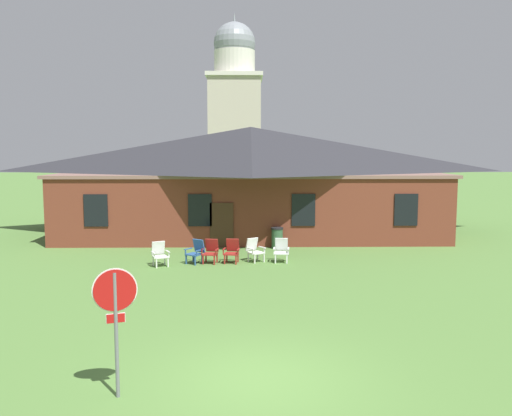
% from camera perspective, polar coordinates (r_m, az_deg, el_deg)
% --- Properties ---
extents(ground_plane, '(200.00, 200.00, 0.00)m').
position_cam_1_polar(ground_plane, '(10.85, 0.34, -18.23)').
color(ground_plane, '#517A38').
extents(brick_building, '(19.98, 10.40, 5.81)m').
position_cam_1_polar(brick_building, '(29.11, -0.57, 3.24)').
color(brick_building, brown).
rests_on(brick_building, ground).
extents(dome_tower, '(5.18, 5.18, 17.27)m').
position_cam_1_polar(dome_tower, '(50.03, -2.33, 10.07)').
color(dome_tower, '#BCB29E').
rests_on(dome_tower, ground).
extents(stop_sign, '(0.77, 0.28, 2.41)m').
position_cam_1_polar(stop_sign, '(9.90, -15.10, -10.39)').
color(stop_sign, slate).
rests_on(stop_sign, ground).
extents(lawn_chair_by_porch, '(0.80, 0.84, 0.96)m').
position_cam_1_polar(lawn_chair_by_porch, '(20.86, -10.49, -4.89)').
color(lawn_chair_by_porch, silver).
rests_on(lawn_chair_by_porch, ground).
extents(lawn_chair_near_door, '(0.85, 0.87, 0.96)m').
position_cam_1_polar(lawn_chair_near_door, '(21.12, -6.56, -4.69)').
color(lawn_chair_near_door, '#2D5693').
rests_on(lawn_chair_near_door, ground).
extents(lawn_chair_left_end, '(0.72, 0.76, 0.96)m').
position_cam_1_polar(lawn_chair_left_end, '(21.14, -4.96, -4.66)').
color(lawn_chair_left_end, maroon).
rests_on(lawn_chair_left_end, ground).
extents(lawn_chair_middle, '(0.71, 0.74, 0.96)m').
position_cam_1_polar(lawn_chair_middle, '(21.13, -2.65, -4.65)').
color(lawn_chair_middle, maroon).
rests_on(lawn_chair_middle, ground).
extents(lawn_chair_right_end, '(0.85, 0.87, 0.96)m').
position_cam_1_polar(lawn_chair_right_end, '(21.32, -0.18, -4.55)').
color(lawn_chair_right_end, silver).
rests_on(lawn_chair_right_end, ground).
extents(lawn_chair_far_side, '(0.68, 0.71, 0.96)m').
position_cam_1_polar(lawn_chair_far_side, '(21.28, 2.79, -4.57)').
color(lawn_chair_far_side, white).
rests_on(lawn_chair_far_side, ground).
extents(trash_bin, '(0.56, 0.56, 0.98)m').
position_cam_1_polar(trash_bin, '(24.15, 2.33, -3.27)').
color(trash_bin, '#335638').
rests_on(trash_bin, ground).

